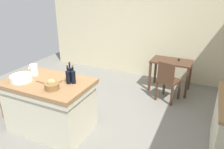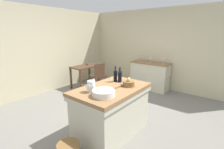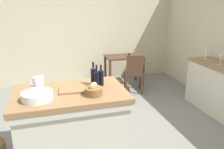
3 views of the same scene
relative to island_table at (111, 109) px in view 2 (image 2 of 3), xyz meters
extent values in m
plane|color=slate|center=(0.50, 0.48, -0.49)|extent=(6.76, 6.76, 0.00)
cube|color=beige|center=(0.50, 3.08, 0.81)|extent=(5.32, 0.12, 2.60)
cube|color=beige|center=(3.10, 0.48, 0.81)|extent=(0.12, 5.20, 2.60)
cube|color=olive|center=(0.00, 0.00, 0.39)|extent=(1.41, 0.89, 0.06)
cube|color=beige|center=(0.00, 0.00, 0.32)|extent=(1.39, 0.87, 0.08)
cube|color=beige|center=(0.00, 0.00, -0.07)|extent=(1.33, 0.81, 0.84)
cube|color=olive|center=(2.76, 0.56, 0.40)|extent=(0.52, 1.24, 0.04)
cube|color=beige|center=(2.76, 0.56, -0.06)|extent=(0.49, 1.21, 0.86)
sphere|color=brown|center=(2.64, -0.07, -0.01)|extent=(0.03, 0.03, 0.03)
sphere|color=brown|center=(2.87, -0.07, -0.01)|extent=(0.03, 0.03, 0.03)
cube|color=#472D1E|center=(1.54, 2.38, 0.24)|extent=(0.91, 0.58, 0.04)
cube|color=#472D1E|center=(1.12, 2.15, -0.13)|extent=(0.05, 0.05, 0.71)
cube|color=#472D1E|center=(1.95, 2.13, -0.13)|extent=(0.05, 0.05, 0.71)
cube|color=#472D1E|center=(1.13, 2.64, -0.13)|extent=(0.05, 0.05, 0.71)
cube|color=#472D1E|center=(1.96, 2.62, -0.13)|extent=(0.05, 0.05, 0.71)
cylinder|color=black|center=(1.69, 2.43, 0.28)|extent=(0.04, 0.04, 0.05)
cube|color=#472D1E|center=(1.60, 1.88, -0.03)|extent=(0.49, 0.49, 0.04)
cube|color=#472D1E|center=(1.56, 1.71, 0.20)|extent=(0.36, 0.13, 0.42)
cube|color=#472D1E|center=(1.82, 2.01, -0.27)|extent=(0.05, 0.05, 0.43)
cube|color=#472D1E|center=(1.48, 2.10, -0.27)|extent=(0.05, 0.05, 0.43)
cube|color=#472D1E|center=(1.73, 1.66, -0.27)|extent=(0.05, 0.05, 0.43)
cube|color=#472D1E|center=(1.38, 1.76, -0.27)|extent=(0.05, 0.05, 0.43)
cylinder|color=white|center=(-0.37, 0.12, 0.51)|extent=(0.13, 0.13, 0.19)
cone|color=white|center=(-0.32, 0.12, 0.61)|extent=(0.07, 0.04, 0.06)
torus|color=white|center=(-0.45, 0.12, 0.52)|extent=(0.02, 0.10, 0.10)
cylinder|color=white|center=(-0.38, -0.16, 0.46)|extent=(0.35, 0.35, 0.09)
cylinder|color=brown|center=(0.26, -0.20, 0.46)|extent=(0.21, 0.21, 0.09)
ellipsoid|color=tan|center=(0.26, -0.20, 0.53)|extent=(0.13, 0.12, 0.10)
cube|color=olive|center=(0.04, 0.01, 0.43)|extent=(0.37, 0.28, 0.02)
cylinder|color=black|center=(0.43, 0.12, 0.52)|extent=(0.07, 0.07, 0.20)
cone|color=black|center=(0.43, 0.12, 0.63)|extent=(0.07, 0.07, 0.02)
cylinder|color=black|center=(0.43, 0.12, 0.67)|extent=(0.03, 0.03, 0.07)
cylinder|color=#B29933|center=(0.43, 0.12, 0.70)|extent=(0.03, 0.03, 0.01)
cylinder|color=black|center=(0.34, 0.17, 0.52)|extent=(0.07, 0.07, 0.22)
cone|color=black|center=(0.34, 0.17, 0.64)|extent=(0.07, 0.07, 0.03)
cylinder|color=black|center=(0.34, 0.17, 0.69)|extent=(0.03, 0.03, 0.08)
cylinder|color=maroon|center=(0.34, 0.17, 0.73)|extent=(0.03, 0.03, 0.01)
cylinder|color=black|center=(0.36, 0.08, 0.52)|extent=(0.07, 0.07, 0.20)
cone|color=black|center=(0.36, 0.08, 0.63)|extent=(0.07, 0.07, 0.02)
cylinder|color=black|center=(0.36, 0.08, 0.68)|extent=(0.03, 0.03, 0.07)
cylinder|color=maroon|center=(0.36, 0.08, 0.71)|extent=(0.03, 0.03, 0.01)
cylinder|color=white|center=(2.70, 0.12, 0.42)|extent=(0.06, 0.06, 0.00)
cylinder|color=white|center=(2.70, 0.12, 0.46)|extent=(0.01, 0.01, 0.07)
cone|color=white|center=(2.70, 0.12, 0.55)|extent=(0.07, 0.07, 0.11)
cylinder|color=white|center=(2.74, 0.56, 0.42)|extent=(0.06, 0.06, 0.00)
cylinder|color=white|center=(2.74, 0.56, 0.46)|extent=(0.01, 0.01, 0.07)
cone|color=white|center=(2.74, 0.56, 0.55)|extent=(0.07, 0.07, 0.11)
cylinder|color=white|center=(2.76, 0.99, 0.42)|extent=(0.06, 0.06, 0.00)
cylinder|color=white|center=(2.76, 0.99, 0.46)|extent=(0.01, 0.01, 0.08)
cone|color=white|center=(2.76, 0.99, 0.55)|extent=(0.07, 0.07, 0.11)
camera|label=1|loc=(2.26, -2.39, 1.82)|focal=34.29mm
camera|label=2|loc=(-2.17, -1.73, 1.37)|focal=26.35mm
camera|label=3|loc=(-0.22, -2.66, 1.47)|focal=35.98mm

